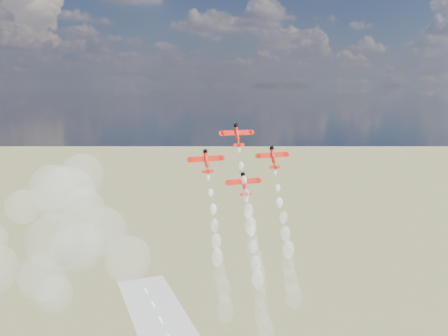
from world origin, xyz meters
TOP-DOWN VIEW (x-y plane):
  - plane_lead at (8.98, 2.95)m, footprint 11.28×5.18m
  - plane_left at (-3.27, -0.27)m, footprint 11.28×5.18m
  - plane_right at (21.23, -0.27)m, footprint 11.28×5.18m
  - plane_slot at (8.98, -3.48)m, footprint 11.28×5.18m
  - smoke_trail_lead at (9.08, -11.61)m, footprint 5.14×19.00m
  - smoke_trail_left at (-3.35, -14.85)m, footprint 5.18×18.57m
  - smoke_trail_right at (21.01, -14.65)m, footprint 5.26×18.19m
  - smoke_trail_slot at (9.01, -17.88)m, footprint 5.70×18.26m
  - drifted_smoke_cloud at (-48.32, 28.87)m, footprint 67.87×39.85m

SIDE VIEW (x-z plane):
  - smoke_trail_slot at x=9.01m, z-range 36.35..78.58m
  - smoke_trail_right at x=21.01m, z-range 44.20..86.32m
  - smoke_trail_left at x=-3.35m, z-range 44.35..86.66m
  - drifted_smoke_cloud at x=-48.32m, z-range 44.58..99.48m
  - smoke_trail_lead at x=9.08m, z-range 52.11..94.45m
  - plane_slot at x=8.98m, z-range 89.78..97.45m
  - plane_left at x=-3.27m, z-range 97.73..105.40m
  - plane_right at x=21.23m, z-range 97.73..105.40m
  - plane_lead at x=8.98m, z-range 105.67..113.35m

